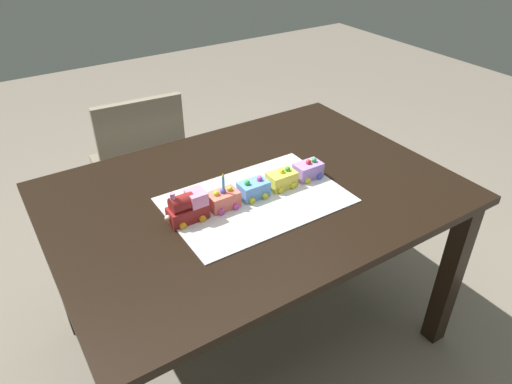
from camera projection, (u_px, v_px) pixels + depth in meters
The scene contains 10 objects.
ground_plane at pixel (254, 331), 2.06m from camera, with size 8.00×8.00×0.00m, color gray.
dining_table at pixel (254, 214), 1.71m from camera, with size 1.40×1.00×0.74m.
chair at pixel (141, 166), 2.32m from camera, with size 0.43×0.43×0.86m.
cake_board at pixel (256, 200), 1.60m from camera, with size 0.60×0.40×0.00m, color silver.
cake_locomotive at pixel (188, 207), 1.47m from camera, with size 0.14×0.08×0.12m.
cake_car_tanker_coral at pixel (223, 199), 1.54m from camera, with size 0.10×0.08×0.07m.
cake_car_gondola_sky_blue at pixel (253, 189), 1.60m from camera, with size 0.10×0.08×0.07m.
cake_car_hopper_lemon at pixel (282, 179), 1.65m from camera, with size 0.10×0.08×0.07m.
cake_car_flatbed_lavender at pixel (308, 170), 1.70m from camera, with size 0.10×0.08×0.07m.
birthday_candle at pixel (223, 181), 1.50m from camera, with size 0.01×0.01×0.06m.
Camera 1 is at (-0.74, -1.17, 1.64)m, focal length 32.79 mm.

